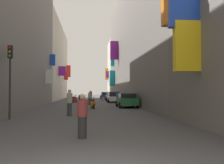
{
  "coord_description": "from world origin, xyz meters",
  "views": [
    {
      "loc": [
        -0.08,
        -5.34,
        1.73
      ],
      "look_at": [
        3.0,
        27.08,
        2.75
      ],
      "focal_mm": 42.02,
      "sensor_mm": 36.0,
      "label": 1
    }
  ],
  "objects_px": {
    "scooter_red": "(75,99)",
    "scooter_black": "(80,97)",
    "pedestrian_mid_street": "(70,103)",
    "traffic_light_near_corner": "(10,69)",
    "parked_car_green": "(127,100)",
    "parked_car_blue": "(105,95)",
    "pedestrian_crossing": "(90,98)",
    "pedestrian_far_away": "(118,97)",
    "scooter_orange": "(93,104)",
    "pedestrian_near_right": "(82,116)",
    "parked_car_white": "(114,97)",
    "pedestrian_near_left": "(91,95)",
    "parked_car_grey": "(111,96)"
  },
  "relations": [
    {
      "from": "scooter_red",
      "to": "scooter_black",
      "type": "bearing_deg",
      "value": 87.32
    },
    {
      "from": "pedestrian_mid_street",
      "to": "traffic_light_near_corner",
      "type": "xyz_separation_m",
      "value": [
        -3.34,
        -2.0,
        2.07
      ]
    },
    {
      "from": "parked_car_green",
      "to": "scooter_black",
      "type": "height_order",
      "value": "parked_car_green"
    },
    {
      "from": "parked_car_blue",
      "to": "pedestrian_crossing",
      "type": "distance_m",
      "value": 21.77
    },
    {
      "from": "scooter_red",
      "to": "pedestrian_far_away",
      "type": "relative_size",
      "value": 0.99
    },
    {
      "from": "scooter_orange",
      "to": "pedestrian_crossing",
      "type": "height_order",
      "value": "pedestrian_crossing"
    },
    {
      "from": "scooter_black",
      "to": "pedestrian_near_right",
      "type": "xyz_separation_m",
      "value": [
        1.03,
        -38.47,
        0.33
      ]
    },
    {
      "from": "pedestrian_near_right",
      "to": "pedestrian_crossing",
      "type": "bearing_deg",
      "value": 88.71
    },
    {
      "from": "parked_car_white",
      "to": "parked_car_green",
      "type": "bearing_deg",
      "value": -88.77
    },
    {
      "from": "pedestrian_near_left",
      "to": "pedestrian_crossing",
      "type": "bearing_deg",
      "value": -91.36
    },
    {
      "from": "traffic_light_near_corner",
      "to": "scooter_black",
      "type": "bearing_deg",
      "value": 84.11
    },
    {
      "from": "scooter_orange",
      "to": "pedestrian_near_left",
      "type": "relative_size",
      "value": 1.04
    },
    {
      "from": "pedestrian_mid_street",
      "to": "pedestrian_near_left",
      "type": "bearing_deg",
      "value": 86.15
    },
    {
      "from": "parked_car_white",
      "to": "parked_car_grey",
      "type": "relative_size",
      "value": 0.94
    },
    {
      "from": "pedestrian_near_right",
      "to": "pedestrian_far_away",
      "type": "bearing_deg",
      "value": 79.9
    },
    {
      "from": "scooter_orange",
      "to": "pedestrian_far_away",
      "type": "relative_size",
      "value": 0.99
    },
    {
      "from": "scooter_red",
      "to": "pedestrian_far_away",
      "type": "height_order",
      "value": "pedestrian_far_away"
    },
    {
      "from": "parked_car_white",
      "to": "pedestrian_mid_street",
      "type": "distance_m",
      "value": 19.66
    },
    {
      "from": "parked_car_green",
      "to": "pedestrian_near_left",
      "type": "bearing_deg",
      "value": 100.21
    },
    {
      "from": "parked_car_white",
      "to": "pedestrian_crossing",
      "type": "distance_m",
      "value": 7.09
    },
    {
      "from": "scooter_red",
      "to": "scooter_black",
      "type": "height_order",
      "value": "same"
    },
    {
      "from": "parked_car_green",
      "to": "pedestrian_far_away",
      "type": "relative_size",
      "value": 2.23
    },
    {
      "from": "pedestrian_far_away",
      "to": "pedestrian_crossing",
      "type": "bearing_deg",
      "value": -179.55
    },
    {
      "from": "pedestrian_near_left",
      "to": "pedestrian_mid_street",
      "type": "distance_m",
      "value": 27.02
    },
    {
      "from": "scooter_orange",
      "to": "pedestrian_crossing",
      "type": "relative_size",
      "value": 1.09
    },
    {
      "from": "scooter_red",
      "to": "scooter_orange",
      "type": "bearing_deg",
      "value": -78.95
    },
    {
      "from": "scooter_red",
      "to": "pedestrian_near_right",
      "type": "height_order",
      "value": "pedestrian_near_right"
    },
    {
      "from": "pedestrian_near_left",
      "to": "parked_car_blue",
      "type": "bearing_deg",
      "value": 68.14
    },
    {
      "from": "pedestrian_near_left",
      "to": "pedestrian_near_right",
      "type": "xyz_separation_m",
      "value": [
        -0.81,
        -35.27,
        -0.05
      ]
    },
    {
      "from": "pedestrian_far_away",
      "to": "parked_car_green",
      "type": "bearing_deg",
      "value": -85.07
    },
    {
      "from": "scooter_red",
      "to": "pedestrian_mid_street",
      "type": "relative_size",
      "value": 0.99
    },
    {
      "from": "scooter_red",
      "to": "pedestrian_near_right",
      "type": "relative_size",
      "value": 1.11
    },
    {
      "from": "scooter_red",
      "to": "traffic_light_near_corner",
      "type": "xyz_separation_m",
      "value": [
        -2.79,
        -20.78,
        2.5
      ]
    },
    {
      "from": "parked_car_white",
      "to": "scooter_red",
      "type": "xyz_separation_m",
      "value": [
        -5.49,
        -0.25,
        -0.28
      ]
    },
    {
      "from": "scooter_orange",
      "to": "pedestrian_near_right",
      "type": "distance_m",
      "value": 15.45
    },
    {
      "from": "pedestrian_crossing",
      "to": "traffic_light_near_corner",
      "type": "relative_size",
      "value": 0.37
    },
    {
      "from": "scooter_black",
      "to": "pedestrian_far_away",
      "type": "relative_size",
      "value": 1.01
    },
    {
      "from": "parked_car_grey",
      "to": "traffic_light_near_corner",
      "type": "height_order",
      "value": "traffic_light_near_corner"
    },
    {
      "from": "pedestrian_near_right",
      "to": "scooter_red",
      "type": "bearing_deg",
      "value": 93.29
    },
    {
      "from": "scooter_red",
      "to": "parked_car_green",
      "type": "bearing_deg",
      "value": -61.29
    },
    {
      "from": "parked_car_grey",
      "to": "scooter_orange",
      "type": "bearing_deg",
      "value": -100.44
    },
    {
      "from": "parked_car_blue",
      "to": "parked_car_grey",
      "type": "bearing_deg",
      "value": -86.03
    },
    {
      "from": "scooter_black",
      "to": "traffic_light_near_corner",
      "type": "relative_size",
      "value": 0.41
    },
    {
      "from": "parked_car_grey",
      "to": "scooter_black",
      "type": "distance_m",
      "value": 6.41
    },
    {
      "from": "parked_car_blue",
      "to": "scooter_black",
      "type": "bearing_deg",
      "value": -138.81
    },
    {
      "from": "scooter_orange",
      "to": "pedestrian_crossing",
      "type": "bearing_deg",
      "value": 92.43
    },
    {
      "from": "parked_car_blue",
      "to": "parked_car_green",
      "type": "relative_size",
      "value": 1.02
    },
    {
      "from": "pedestrian_far_away",
      "to": "traffic_light_near_corner",
      "type": "bearing_deg",
      "value": -118.63
    },
    {
      "from": "parked_car_grey",
      "to": "scooter_black",
      "type": "height_order",
      "value": "parked_car_grey"
    },
    {
      "from": "parked_car_white",
      "to": "pedestrian_near_right",
      "type": "xyz_separation_m",
      "value": [
        -3.93,
        -27.34,
        0.05
      ]
    }
  ]
}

